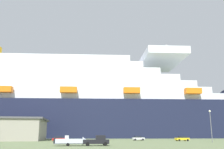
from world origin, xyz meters
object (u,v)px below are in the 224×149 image
at_px(street_lamp, 211,122).
at_px(parked_car_red_hatchback, 59,139).
at_px(parked_car_silver_sedan, 138,138).
at_px(pickup_truck, 97,141).
at_px(parked_car_yellow_taxi, 182,138).
at_px(cruise_ship, 43,105).
at_px(small_boat_on_trailer, 73,141).

relative_size(street_lamp, parked_car_red_hatchback, 1.96).
xyz_separation_m(street_lamp, parked_car_red_hatchback, (-44.28, 13.90, -5.02)).
bearing_deg(parked_car_silver_sedan, pickup_truck, -115.51).
bearing_deg(parked_car_yellow_taxi, cruise_ship, 133.56).
height_order(parked_car_red_hatchback, parked_car_silver_sedan, same).
xyz_separation_m(small_boat_on_trailer, parked_car_yellow_taxi, (35.55, 27.85, -0.13)).
distance_m(small_boat_on_trailer, parked_car_yellow_taxi, 45.16).
relative_size(small_boat_on_trailer, parked_car_silver_sedan, 1.88).
bearing_deg(small_boat_on_trailer, street_lamp, 20.18).
distance_m(cruise_ship, parked_car_red_hatchback, 61.81).
height_order(small_boat_on_trailer, street_lamp, street_lamp).
distance_m(pickup_truck, street_lamp, 37.03).
distance_m(parked_car_yellow_taxi, parked_car_red_hatchback, 40.84).
bearing_deg(parked_car_yellow_taxi, parked_car_silver_sedan, 149.65).
distance_m(cruise_ship, street_lamp, 93.33).
relative_size(pickup_truck, small_boat_on_trailer, 0.69).
relative_size(cruise_ship, parked_car_silver_sedan, 60.86).
bearing_deg(parked_car_silver_sedan, parked_car_red_hatchback, -164.80).
distance_m(street_lamp, parked_car_red_hatchback, 46.68).
bearing_deg(cruise_ship, pickup_truck, -73.87).
height_order(cruise_ship, parked_car_yellow_taxi, cruise_ship).
bearing_deg(cruise_ship, small_boat_on_trailer, -77.10).
distance_m(street_lamp, parked_car_yellow_taxi, 14.83).
bearing_deg(pickup_truck, parked_car_yellow_taxi, 42.46).
xyz_separation_m(parked_car_red_hatchback, parked_car_silver_sedan, (27.46, 7.46, 0.00)).
bearing_deg(cruise_ship, parked_car_silver_sedan, -50.21).
relative_size(parked_car_yellow_taxi, parked_car_red_hatchback, 1.04).
bearing_deg(parked_car_red_hatchback, street_lamp, -17.43).
distance_m(parked_car_red_hatchback, parked_car_silver_sedan, 28.46).
height_order(pickup_truck, parked_car_yellow_taxi, pickup_truck).
relative_size(pickup_truck, street_lamp, 0.61).
bearing_deg(parked_car_red_hatchback, pickup_truck, -69.65).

